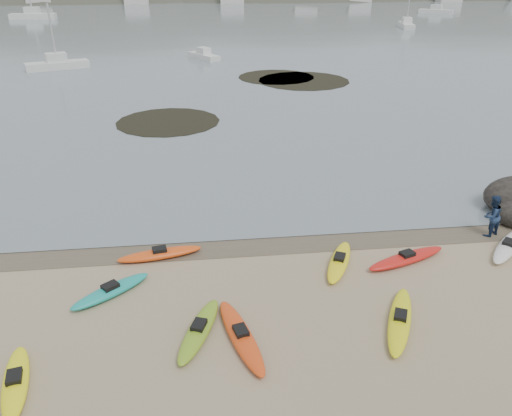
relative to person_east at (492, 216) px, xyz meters
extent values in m
plane|color=tan|center=(-10.12, 0.80, -0.94)|extent=(600.00, 600.00, 0.00)
plane|color=brown|center=(-10.12, 0.50, -0.93)|extent=(60.00, 60.00, 0.00)
ellipsoid|color=yellow|center=(-7.12, -1.64, -0.77)|extent=(2.01, 3.20, 0.34)
ellipsoid|color=#FFFB15|center=(-17.76, -6.72, -0.77)|extent=(1.31, 3.11, 0.34)
ellipsoid|color=white|center=(0.11, -1.32, -0.77)|extent=(2.90, 2.89, 0.34)
ellipsoid|color=teal|center=(-15.74, -2.59, -0.77)|extent=(2.86, 2.50, 0.34)
ellipsoid|color=#EE4E14|center=(-14.15, -0.24, -0.77)|extent=(3.47, 1.34, 0.34)
ellipsoid|color=yellow|center=(-6.10, -5.37, -0.77)|extent=(2.25, 3.66, 0.34)
ellipsoid|color=#7DA821|center=(-12.64, -5.10, -0.77)|extent=(1.82, 3.34, 0.34)
ellipsoid|color=#E74514|center=(-11.34, -5.53, -0.77)|extent=(1.61, 3.86, 0.34)
ellipsoid|color=red|center=(-4.40, -1.70, -0.77)|extent=(3.73, 1.95, 0.34)
imported|color=navy|center=(0.00, 0.00, 0.00)|extent=(1.11, 1.00, 1.87)
cylinder|color=black|center=(-14.61, 19.19, -0.91)|extent=(7.73, 7.73, 0.04)
cylinder|color=black|center=(-1.53, 32.44, -0.91)|extent=(9.24, 9.24, 0.04)
cylinder|color=black|center=(-4.02, 34.53, -0.91)|extent=(7.95, 7.95, 0.04)
cube|color=silver|center=(-27.82, 41.88, -0.46)|extent=(6.98, 4.23, 0.95)
cube|color=silver|center=(-11.29, 46.55, -0.56)|extent=(4.02, 5.38, 0.75)
cube|color=silver|center=(26.92, 76.46, -0.44)|extent=(3.44, 7.40, 1.00)
cube|color=silver|center=(-46.73, 101.79, -0.28)|extent=(9.46, 2.74, 1.32)
cube|color=silver|center=(45.48, 104.31, -0.39)|extent=(7.58, 6.38, 1.09)
ellipsoid|color=#384235|center=(-55.12, 195.80, -18.94)|extent=(220.00, 120.00, 80.00)
ellipsoid|color=#384235|center=(24.88, 190.80, -16.24)|extent=(200.00, 110.00, 68.00)
ellipsoid|color=#384235|center=(109.88, 200.80, -18.04)|extent=(230.00, 130.00, 76.00)
camera|label=1|loc=(-12.30, -17.78, 9.72)|focal=35.00mm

